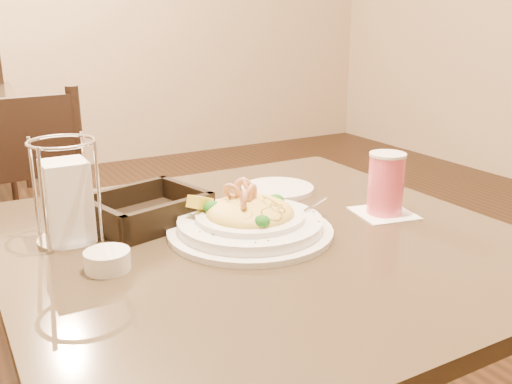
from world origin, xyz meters
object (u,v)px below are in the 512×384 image
main_table (261,345)px  drink_glass (386,184)px  dining_chair_near (11,233)px  butter_ramekin (107,260)px  pasta_bowl (250,220)px  napkin_caddy (67,198)px  side_plate (278,189)px  bread_basket (146,212)px

main_table → drink_glass: bearing=-3.7°
dining_chair_near → butter_ramekin: (0.06, -0.88, 0.25)m
pasta_bowl → napkin_caddy: (-0.29, 0.13, 0.05)m
drink_glass → side_plate: size_ratio=0.80×
drink_glass → napkin_caddy: 0.61m
dining_chair_near → side_plate: (0.52, -0.66, 0.24)m
napkin_caddy → butter_ramekin: (0.02, -0.15, -0.06)m
main_table → pasta_bowl: size_ratio=2.68×
pasta_bowl → bread_basket: (-0.14, 0.15, -0.01)m
pasta_bowl → side_plate: pasta_bowl is taller
dining_chair_near → drink_glass: dining_chair_near is taller
side_plate → butter_ramekin: butter_ramekin is taller
drink_glass → side_plate: (-0.11, 0.24, -0.06)m
drink_glass → side_plate: drink_glass is taller
main_table → pasta_bowl: bearing=123.9°
napkin_caddy → side_plate: bearing=8.2°
drink_glass → napkin_caddy: bearing=163.6°
main_table → bread_basket: 0.34m
main_table → butter_ramekin: 0.38m
drink_glass → bread_basket: size_ratio=0.54×
dining_chair_near → main_table: bearing=106.3°
dining_chair_near → bread_basket: 0.77m
napkin_caddy → butter_ramekin: napkin_caddy is taller
bread_basket → main_table: bearing=-47.8°
main_table → pasta_bowl: 0.26m
drink_glass → bread_basket: drink_glass is taller
side_plate → butter_ramekin: (-0.46, -0.22, 0.01)m
butter_ramekin → dining_chair_near: bearing=93.8°
main_table → bread_basket: (-0.16, 0.17, 0.25)m
dining_chair_near → butter_ramekin: 0.92m
dining_chair_near → drink_glass: size_ratio=7.05×
dining_chair_near → drink_glass: 1.13m
pasta_bowl → butter_ramekin: 0.27m
bread_basket → napkin_caddy: size_ratio=1.31×
bread_basket → drink_glass: bearing=-23.8°
pasta_bowl → drink_glass: 0.30m
pasta_bowl → dining_chair_near: bearing=110.9°
main_table → side_plate: 0.37m
bread_basket → butter_ramekin: bearing=-125.8°
bread_basket → side_plate: bread_basket is taller
side_plate → bread_basket: bearing=-171.6°
main_table → pasta_bowl: (-0.01, 0.02, 0.26)m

